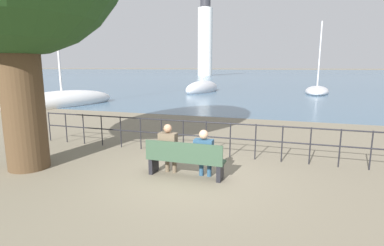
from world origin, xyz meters
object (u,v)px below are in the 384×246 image
Objects in this scene: sailboat_2 at (202,89)px; park_bench at (185,160)px; seated_person_right at (204,151)px; sailboat_1 at (62,101)px; harbor_lighthouse at (205,38)px; seated_person_left at (168,147)px; sailboat_0 at (317,91)px.

park_bench is at bearing -64.52° from sailboat_2.
seated_person_right reaches higher than park_bench.
sailboat_1 is 0.54× the size of harbor_lighthouse.
seated_person_right is (0.92, 0.00, -0.04)m from seated_person_left.
seated_person_right is 0.16× the size of sailboat_0.
park_bench is 0.15× the size of sailboat_1.
seated_person_left is (-0.46, 0.08, 0.26)m from park_bench.
harbor_lighthouse is (-23.19, 83.52, 10.63)m from seated_person_right.
sailboat_1 reaches higher than sailboat_2.
park_bench is at bearing -170.29° from seated_person_right.
sailboat_1 is at bearing -82.06° from harbor_lighthouse.
sailboat_2 is 0.37× the size of harbor_lighthouse.
seated_person_left is at bearing -96.31° from sailboat_0.
seated_person_left is at bearing -75.07° from harbor_lighthouse.
sailboat_1 is (-12.03, 10.07, -0.34)m from seated_person_left.
sailboat_2 is at bearing 105.01° from park_bench.
harbor_lighthouse is (-22.73, 83.60, 10.86)m from park_bench.
sailboat_0 is at bearing 22.32° from sailboat_2.
seated_person_right is at bearing -94.42° from sailboat_0.
seated_person_left is 0.17× the size of sailboat_0.
seated_person_right is 0.09× the size of sailboat_1.
sailboat_2 reaches higher than sailboat_0.
harbor_lighthouse is (-16.19, 59.23, 10.92)m from sailboat_2.
sailboat_0 reaches higher than seated_person_left.
sailboat_1 reaches higher than sailboat_0.
harbor_lighthouse is (-22.27, 83.52, 10.59)m from seated_person_left.
park_bench is at bearing -22.91° from sailboat_1.
sailboat_0 is 0.58× the size of sailboat_1.
seated_person_left reaches higher than seated_person_right.
harbor_lighthouse reaches higher than sailboat_2.
seated_person_right is at bearing 9.71° from park_bench.
harbor_lighthouse is at bearing 114.12° from sailboat_1.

